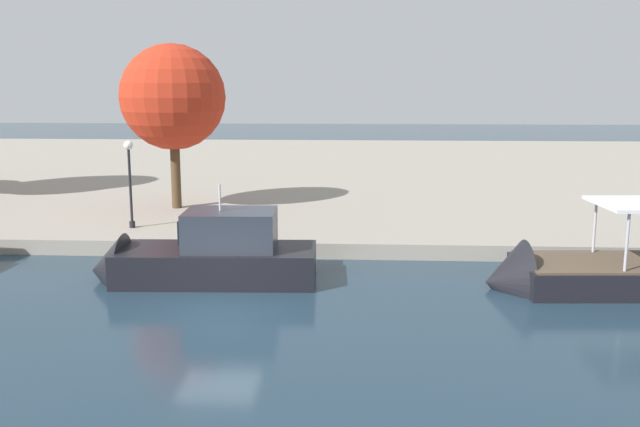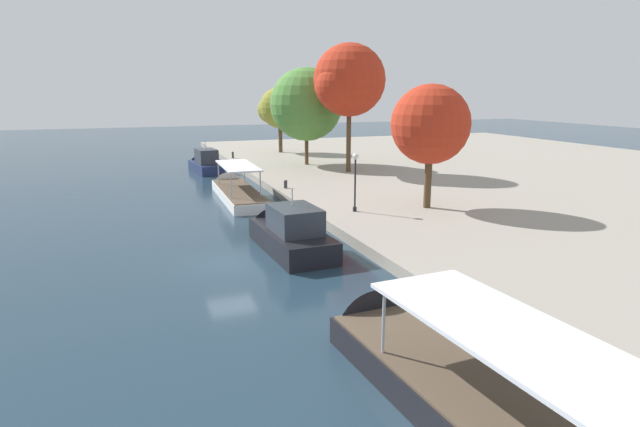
# 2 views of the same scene
# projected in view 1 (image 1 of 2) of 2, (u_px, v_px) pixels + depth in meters

# --- Properties ---
(ground_plane) EXTENTS (220.00, 220.00, 0.00)m
(ground_plane) POSITION_uv_depth(u_px,v_px,m) (217.00, 313.00, 21.80)
(ground_plane) COLOR #1E3342
(dock_promenade) EXTENTS (120.00, 55.00, 0.66)m
(dock_promenade) POSITION_uv_depth(u_px,v_px,m) (304.00, 171.00, 55.67)
(dock_promenade) COLOR gray
(dock_promenade) RESTS_ON ground_plane
(motor_yacht_2) EXTENTS (8.38, 3.20, 4.59)m
(motor_yacht_2) POSITION_uv_depth(u_px,v_px,m) (201.00, 262.00, 25.28)
(motor_yacht_2) COLOR black
(motor_yacht_2) RESTS_ON ground_plane
(lamp_post) EXTENTS (0.42, 0.42, 4.01)m
(lamp_post) POSITION_uv_depth(u_px,v_px,m) (130.00, 172.00, 31.21)
(lamp_post) COLOR black
(lamp_post) RESTS_ON dock_promenade
(tree_2) EXTENTS (5.49, 5.49, 8.61)m
(tree_2) POSITION_uv_depth(u_px,v_px,m) (172.00, 97.00, 35.69)
(tree_2) COLOR #4C3823
(tree_2) RESTS_ON dock_promenade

